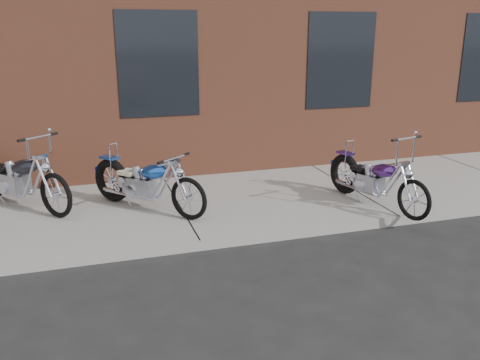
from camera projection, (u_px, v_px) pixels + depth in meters
name	position (u px, v px, depth m)	size (l,w,h in m)	color
ground	(200.00, 251.00, 6.63)	(120.00, 120.00, 0.00)	#292929
sidewalk	(179.00, 209.00, 7.98)	(22.00, 3.00, 0.15)	gray
chopper_purple	(374.00, 181.00, 7.84)	(0.67, 2.05, 1.17)	black
chopper_blue	(145.00, 184.00, 7.63)	(1.50, 1.72, 0.95)	black
chopper_third	(18.00, 180.00, 7.74)	(1.58, 1.86, 1.18)	black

